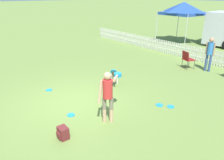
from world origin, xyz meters
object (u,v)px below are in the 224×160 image
spectator_standing (210,51)px  frisbee_midfield (71,115)px  handler_person (108,91)px  leaping_dog (114,74)px  frisbee_far_scatter (171,107)px  folding_chair_blue_left (187,58)px  backpack_on_grass (63,133)px  frisbee_near_dog (159,105)px  canopy_tent_secondary (184,8)px  frisbee_near_handler (49,90)px

spectator_standing → frisbee_midfield: bearing=74.9°
handler_person → leaping_dog: size_ratio=1.61×
leaping_dog → frisbee_far_scatter: 2.59m
leaping_dog → folding_chair_blue_left: leaping_dog is taller
backpack_on_grass → frisbee_near_dog: bearing=84.3°
frisbee_near_dog → frisbee_far_scatter: same height
canopy_tent_secondary → spectator_standing: size_ratio=1.82×
frisbee_near_dog → canopy_tent_secondary: 10.99m
handler_person → frisbee_near_handler: handler_person is taller
folding_chair_blue_left → canopy_tent_secondary: bearing=-32.2°
folding_chair_blue_left → canopy_tent_secondary: (-3.98, 4.91, 1.99)m
frisbee_far_scatter → spectator_standing: (-1.25, 4.34, 0.98)m
leaping_dog → frisbee_midfield: (0.94, -2.46, -0.54)m
frisbee_near_dog → frisbee_far_scatter: bearing=34.9°
frisbee_far_scatter → folding_chair_blue_left: bearing=118.5°
frisbee_near_dog → spectator_standing: bearing=101.8°
frisbee_far_scatter → handler_person: bearing=-105.3°
backpack_on_grass → canopy_tent_secondary: canopy_tent_secondary is taller
frisbee_far_scatter → spectator_standing: bearing=106.1°
backpack_on_grass → folding_chair_blue_left: (-1.46, 7.47, 0.38)m
frisbee_midfield → frisbee_near_dog: bearing=65.0°
frisbee_near_dog → folding_chair_blue_left: folding_chair_blue_left is taller
spectator_standing → folding_chair_blue_left: bearing=16.0°
handler_person → frisbee_far_scatter: 2.43m
frisbee_near_dog → folding_chair_blue_left: (-1.80, 4.09, 0.53)m
frisbee_far_scatter → folding_chair_blue_left: size_ratio=0.26×
frisbee_near_dog → canopy_tent_secondary: bearing=122.7°
frisbee_near_dog → frisbee_midfield: 2.96m
frisbee_midfield → canopy_tent_secondary: bearing=111.2°
frisbee_far_scatter → backpack_on_grass: (-0.64, -3.60, 0.15)m
handler_person → leaping_dog: bearing=90.3°
frisbee_near_handler → frisbee_far_scatter: (3.78, 2.68, 0.00)m
leaping_dog → backpack_on_grass: size_ratio=2.96×
frisbee_near_dog → frisbee_midfield: same height
frisbee_midfield → frisbee_near_handler: bearing=174.5°
leaping_dog → frisbee_far_scatter: (2.49, 0.44, -0.54)m
leaping_dog → canopy_tent_secondary: 10.10m
leaping_dog → backpack_on_grass: 3.68m
frisbee_near_dog → leaping_dog: bearing=-174.1°
frisbee_far_scatter → canopy_tent_secondary: 10.98m
frisbee_near_handler → backpack_on_grass: (3.14, -0.91, 0.15)m
frisbee_near_handler → folding_chair_blue_left: bearing=75.7°
frisbee_midfield → canopy_tent_secondary: 12.78m
frisbee_near_handler → frisbee_near_dog: size_ratio=1.00×
handler_person → frisbee_near_handler: bearing=141.8°
handler_person → frisbee_near_dog: (0.28, 1.94, -0.96)m
folding_chair_blue_left → frisbee_midfield: bearing=113.4°
leaping_dog → folding_chair_blue_left: 4.34m
backpack_on_grass → folding_chair_blue_left: 7.63m
handler_person → frisbee_near_dog: size_ratio=6.63×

